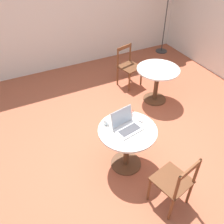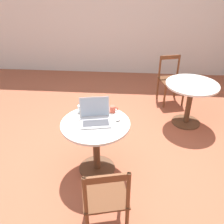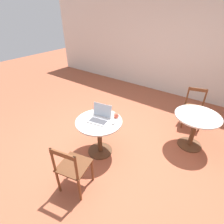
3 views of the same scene
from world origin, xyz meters
name	(u,v)px [view 1 (image 1 of 3)]	position (x,y,z in m)	size (l,w,h in m)	color
ground_plane	(122,157)	(0.00, 0.00, 0.00)	(16.00, 16.00, 0.00)	#9E5138
wall_back	(52,11)	(0.00, 3.23, 1.35)	(9.40, 0.06, 2.70)	silver
cafe_table_near	(127,139)	(-0.01, -0.14, 0.53)	(0.81, 0.81, 0.71)	#51331E
cafe_table_mid	(157,77)	(1.33, 1.06, 0.53)	(0.81, 0.81, 0.71)	#51331E
chair_near_front	(174,183)	(0.19, -0.98, 0.44)	(0.50, 0.50, 0.86)	brown
chair_mid_back	(128,66)	(1.12, 1.81, 0.44)	(0.51, 0.51, 0.86)	brown
laptop	(126,125)	(-0.02, -0.11, 0.76)	(0.40, 0.36, 0.26)	#B7B7BC
mouse	(140,120)	(0.24, -0.06, 0.73)	(0.06, 0.10, 0.03)	#B7B7BC
mug	(130,113)	(0.17, 0.12, 0.75)	(0.11, 0.07, 0.08)	#C64C38
drinking_glass	(106,122)	(-0.22, 0.09, 0.75)	(0.07, 0.07, 0.09)	silver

